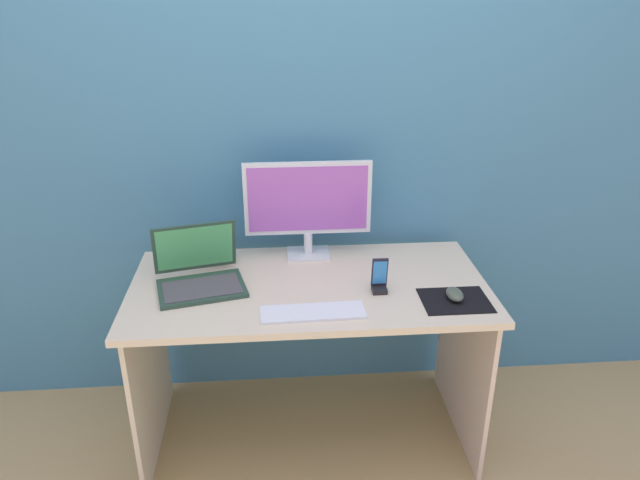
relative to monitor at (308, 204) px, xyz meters
name	(u,v)px	position (x,y,z in m)	size (l,w,h in m)	color
ground_plane	(310,432)	(-0.01, -0.26, -0.98)	(8.00, 8.00, 0.00)	tan
wall_back	(302,131)	(-0.01, 0.16, 0.27)	(6.00, 0.04, 2.50)	teal
desk	(309,318)	(-0.01, -0.26, -0.39)	(1.39, 0.70, 0.75)	beige
monitor	(308,204)	(0.00, 0.00, 0.00)	(0.53, 0.14, 0.42)	silver
laptop	(199,274)	(-0.44, -0.24, -0.19)	(0.38, 0.35, 0.23)	#284335
fishbowl	(214,243)	(-0.40, -0.01, -0.16)	(0.16, 0.16, 0.16)	silver
keyboard_external	(314,312)	(-0.01, -0.48, -0.23)	(0.37, 0.12, 0.01)	white
mousepad	(455,300)	(0.52, -0.44, -0.23)	(0.25, 0.20, 0.00)	black
mouse	(455,294)	(0.52, -0.42, -0.21)	(0.06, 0.10, 0.04)	#495444
phone_in_dock	(379,280)	(0.25, -0.34, -0.19)	(0.06, 0.05, 0.14)	black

